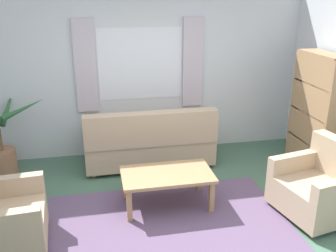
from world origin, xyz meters
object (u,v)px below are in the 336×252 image
at_px(bookshelf, 315,119).
at_px(armchair_right, 321,187).
at_px(coffee_table, 167,177).
at_px(potted_plant, 1,142).
at_px(couch, 149,143).

bearing_deg(bookshelf, armchair_right, 153.91).
relative_size(coffee_table, potted_plant, 0.88).
relative_size(armchair_right, bookshelf, 0.57).
distance_m(armchair_right, bookshelf, 1.30).
height_order(coffee_table, bookshelf, bookshelf).
distance_m(coffee_table, potted_plant, 2.55).
bearing_deg(couch, coffee_table, 91.80).
relative_size(couch, armchair_right, 1.93).
bearing_deg(armchair_right, coffee_table, -118.36).
bearing_deg(couch, potted_plant, -5.12).
xyz_separation_m(potted_plant, bookshelf, (4.43, -0.79, 0.32)).
relative_size(coffee_table, bookshelf, 0.64).
height_order(couch, coffee_table, couch).
bearing_deg(couch, bookshelf, 165.43).
relative_size(potted_plant, bookshelf, 0.73).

